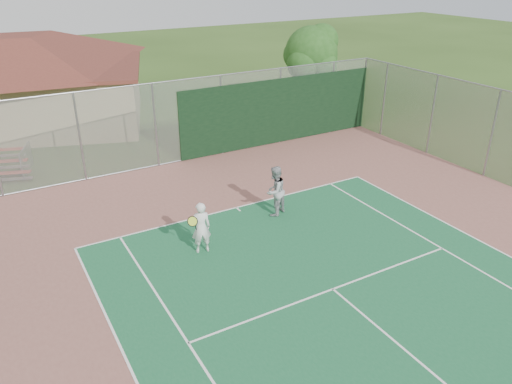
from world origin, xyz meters
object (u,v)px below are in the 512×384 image
player_white_front (201,228)px  player_grey_back (275,191)px  clubhouse (19,72)px  tree (312,55)px

player_white_front → player_grey_back: player_grey_back is taller
clubhouse → tree: clubhouse is taller
clubhouse → player_white_front: 16.36m
tree → clubhouse: bearing=160.5°
tree → player_grey_back: 13.30m
clubhouse → player_white_front: size_ratio=9.03×
clubhouse → player_white_front: bearing=-61.9°
player_grey_back → tree: bearing=-155.8°
tree → player_grey_back: size_ratio=2.77×
player_grey_back → player_white_front: bearing=-8.0°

